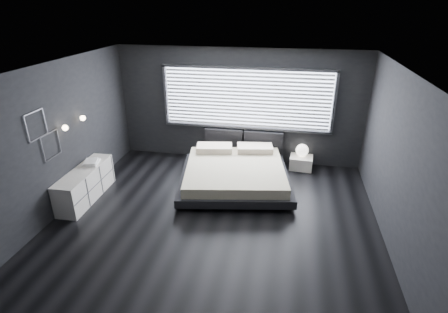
# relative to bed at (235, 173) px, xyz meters

# --- Properties ---
(room) EXTENTS (6.04, 6.00, 2.80)m
(room) POSITION_rel_bed_xyz_m (-0.15, -1.37, 1.12)
(room) COLOR black
(room) RESTS_ON ground
(window) EXTENTS (4.14, 0.09, 1.52)m
(window) POSITION_rel_bed_xyz_m (0.05, 1.32, 1.33)
(window) COLOR white
(window) RESTS_ON ground
(headboard) EXTENTS (1.96, 0.16, 0.52)m
(headboard) POSITION_rel_bed_xyz_m (0.01, 1.27, 0.29)
(headboard) COLOR black
(headboard) RESTS_ON ground
(sconce_near) EXTENTS (0.18, 0.11, 0.11)m
(sconce_near) POSITION_rel_bed_xyz_m (-3.03, -1.32, 1.32)
(sconce_near) COLOR silver
(sconce_near) RESTS_ON ground
(sconce_far) EXTENTS (0.18, 0.11, 0.11)m
(sconce_far) POSITION_rel_bed_xyz_m (-3.03, -0.72, 1.32)
(sconce_far) COLOR silver
(sconce_far) RESTS_ON ground
(wall_art_upper) EXTENTS (0.01, 0.48, 0.48)m
(wall_art_upper) POSITION_rel_bed_xyz_m (-3.12, -1.92, 1.57)
(wall_art_upper) COLOR #47474C
(wall_art_upper) RESTS_ON ground
(wall_art_lower) EXTENTS (0.01, 0.48, 0.48)m
(wall_art_lower) POSITION_rel_bed_xyz_m (-3.12, -1.67, 1.10)
(wall_art_lower) COLOR #47474C
(wall_art_lower) RESTS_ON ground
(bed) EXTENTS (2.72, 2.63, 0.61)m
(bed) POSITION_rel_bed_xyz_m (0.00, 0.00, 0.00)
(bed) COLOR black
(bed) RESTS_ON ground
(nightstand) EXTENTS (0.57, 0.48, 0.31)m
(nightstand) POSITION_rel_bed_xyz_m (1.46, 1.10, -0.13)
(nightstand) COLOR silver
(nightstand) RESTS_ON ground
(orb_lamp) EXTENTS (0.30, 0.30, 0.30)m
(orb_lamp) POSITION_rel_bed_xyz_m (1.46, 1.14, 0.18)
(orb_lamp) COLOR white
(orb_lamp) RESTS_ON nightstand
(dresser) EXTENTS (0.51, 1.65, 0.65)m
(dresser) POSITION_rel_bed_xyz_m (-2.92, -1.17, 0.04)
(dresser) COLOR silver
(dresser) RESTS_ON ground
(book_stack) EXTENTS (0.36, 0.43, 0.08)m
(book_stack) POSITION_rel_bed_xyz_m (-2.91, -0.87, 0.40)
(book_stack) COLOR white
(book_stack) RESTS_ON dresser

